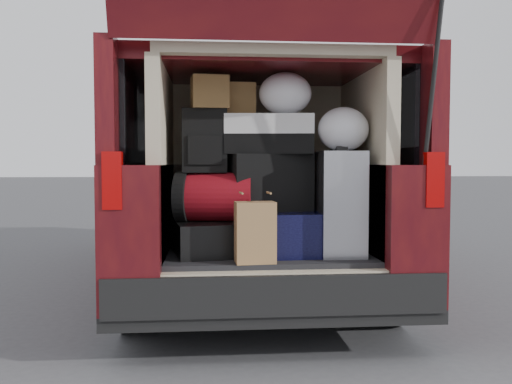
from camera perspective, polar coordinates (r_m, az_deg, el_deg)
ground at (r=3.40m, az=1.49°, el=-16.03°), size 80.00×80.00×0.00m
minivan at (r=5.06m, az=-0.84°, el=0.81°), size 1.90×5.35×2.77m
load_floor at (r=3.58m, az=0.99°, el=-10.43°), size 1.24×1.05×0.55m
black_hardshell at (r=3.36m, az=-5.34°, el=-4.80°), size 0.45×0.56×0.20m
navy_hardshell at (r=3.41m, az=2.11°, el=-4.17°), size 0.52×0.62×0.26m
silver_roller at (r=3.36m, az=8.69°, el=-1.15°), size 0.27×0.43×0.63m
kraft_bag at (r=3.05m, az=-0.10°, el=-4.27°), size 0.23×0.16×0.34m
red_duffel at (r=3.34m, az=-4.37°, el=-0.51°), size 0.51×0.38×0.30m
black_soft_case at (r=3.40m, az=1.41°, el=1.02°), size 0.54×0.38×0.35m
backpack at (r=3.36m, az=-5.40°, el=5.38°), size 0.27×0.17×0.39m
twotone_duffel at (r=3.40m, az=1.39°, el=6.06°), size 0.57×0.34×0.24m
grocery_sack_lower at (r=3.36m, az=-4.91°, el=10.37°), size 0.24×0.20×0.20m
grocery_sack_upper at (r=3.49m, az=-1.94°, el=9.67°), size 0.22×0.19×0.20m
plastic_bag_center at (r=3.43m, az=3.10°, el=10.28°), size 0.35×0.33×0.26m
plastic_bag_right at (r=3.35m, az=9.17°, el=6.54°), size 0.35×0.33×0.27m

